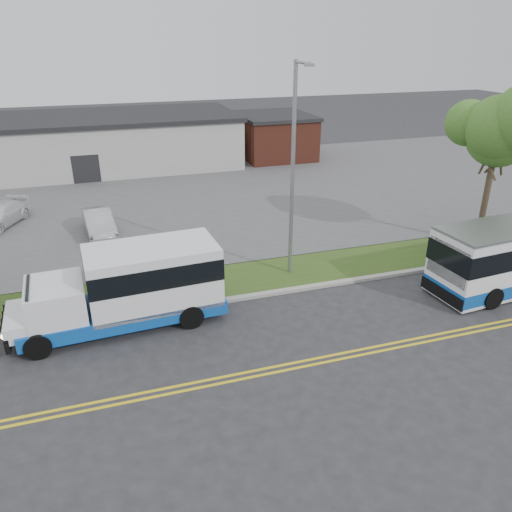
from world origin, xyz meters
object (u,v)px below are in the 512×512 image
object	(u,v)px
shuttle_bus	(133,284)
pedestrian	(78,294)
streetlight_near	(293,167)
tree_east	(499,129)
parked_car_b	(0,215)
parked_car_a	(99,222)

from	to	relation	value
shuttle_bus	pedestrian	distance (m)	2.58
streetlight_near	pedestrian	xyz separation A→B (m)	(-9.53, -0.83, -4.29)
shuttle_bus	pedestrian	world-z (taller)	shuttle_bus
pedestrian	tree_east	bearing A→B (deg)	147.31
pedestrian	parked_car_b	distance (m)	12.85
streetlight_near	parked_car_a	distance (m)	12.43
streetlight_near	shuttle_bus	distance (m)	8.46
tree_east	parked_car_a	xyz separation A→B (m)	(-19.47, 7.67, -5.40)
tree_east	streetlight_near	world-z (taller)	streetlight_near
tree_east	parked_car_a	bearing A→B (deg)	158.50
pedestrian	parked_car_a	bearing A→B (deg)	-132.67
parked_car_b	pedestrian	bearing A→B (deg)	-45.02
shuttle_bus	parked_car_a	size ratio (longest dim) A/B	1.94
pedestrian	parked_car_b	xyz separation A→B (m)	(-4.47, 12.05, -0.21)
parked_car_a	streetlight_near	bearing A→B (deg)	-48.99
parked_car_a	parked_car_b	xyz separation A→B (m)	(-5.53, 3.28, -0.07)
pedestrian	streetlight_near	bearing A→B (deg)	149.20
shuttle_bus	parked_car_a	distance (m)	10.12
streetlight_near	parked_car_b	size ratio (longest dim) A/B	2.17
parked_car_b	tree_east	bearing A→B (deg)	0.98
tree_east	parked_car_a	size ratio (longest dim) A/B	1.96
streetlight_near	parked_car_b	bearing A→B (deg)	141.29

